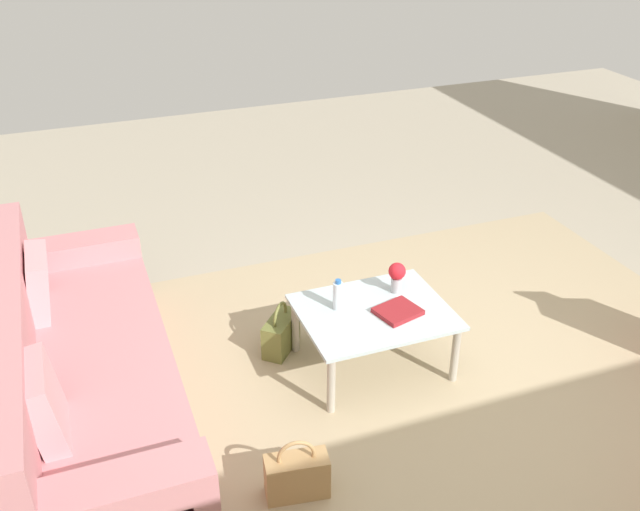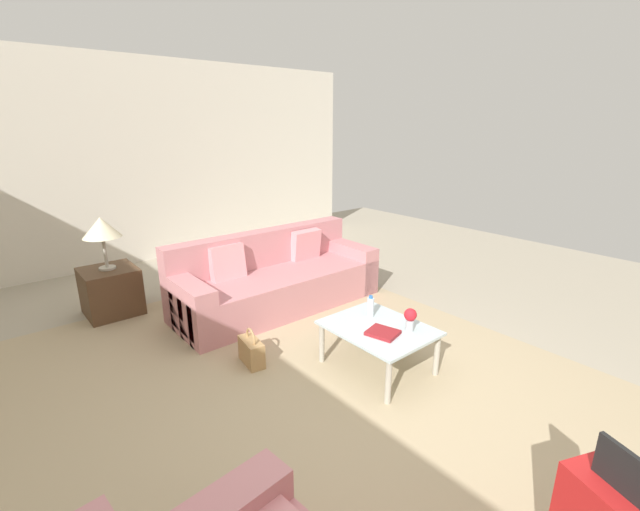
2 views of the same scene
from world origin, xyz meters
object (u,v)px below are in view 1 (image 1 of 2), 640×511
at_px(flower_vase, 397,275).
at_px(handbag_tan, 297,475).
at_px(handbag_olive, 281,333).
at_px(coffee_table, 374,318).
at_px(water_bottle, 338,295).
at_px(coffee_table_book, 398,311).
at_px(couch, 70,381).

distance_m(flower_vase, handbag_tan, 1.47).
height_order(handbag_tan, handbag_olive, same).
distance_m(coffee_table, flower_vase, 0.32).
bearing_deg(water_bottle, handbag_olive, -41.85).
distance_m(coffee_table, coffee_table_book, 0.16).
xyz_separation_m(flower_vase, handbag_tan, (1.01, 0.99, -0.41)).
relative_size(couch, handbag_tan, 6.96).
distance_m(couch, coffee_table, 1.80).
bearing_deg(coffee_table_book, handbag_olive, -50.89).
relative_size(coffee_table, handbag_olive, 2.55).
height_order(couch, coffee_table, couch).
height_order(water_bottle, handbag_tan, water_bottle).
relative_size(flower_vase, handbag_olive, 0.57).
bearing_deg(handbag_olive, water_bottle, 138.15).
relative_size(water_bottle, coffee_table_book, 0.82).
bearing_deg(handbag_tan, couch, -42.99).
bearing_deg(handbag_olive, handbag_tan, 75.85).
bearing_deg(handbag_tan, handbag_olive, -104.15).
bearing_deg(handbag_tan, flower_vase, -135.79).
bearing_deg(couch, water_bottle, -180.00).
bearing_deg(couch, coffee_table_book, 174.64).
bearing_deg(coffee_table_book, coffee_table, -48.77).
xyz_separation_m(coffee_table, handbag_olive, (0.49, -0.36, -0.23)).
relative_size(coffee_table, handbag_tan, 2.55).
distance_m(couch, handbag_tan, 1.38).
bearing_deg(couch, flower_vase, -178.58).
bearing_deg(handbag_tan, coffee_table_book, -140.40).
relative_size(water_bottle, handbag_tan, 0.57).
height_order(couch, flower_vase, couch).
xyz_separation_m(coffee_table_book, handbag_tan, (0.91, 0.76, -0.30)).
xyz_separation_m(water_bottle, handbag_olive, (0.29, -0.26, -0.38)).
xyz_separation_m(coffee_table, handbag_tan, (0.79, 0.84, -0.23)).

